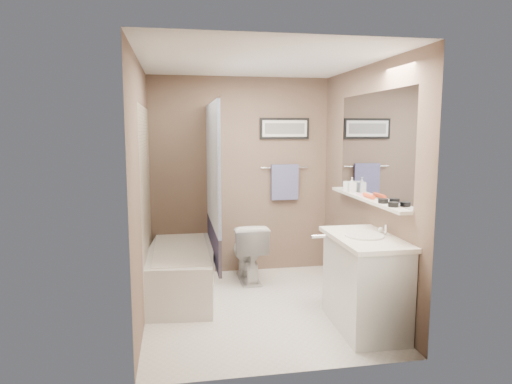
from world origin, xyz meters
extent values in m
plane|color=silver|center=(0.00, 0.00, 0.00)|extent=(2.50, 2.50, 0.00)
cube|color=white|center=(0.00, 0.00, 2.38)|extent=(2.20, 2.50, 0.04)
cube|color=brown|center=(0.00, 1.23, 1.20)|extent=(2.20, 0.04, 2.40)
cube|color=brown|center=(0.00, -1.23, 1.20)|extent=(2.20, 0.04, 2.40)
cube|color=brown|center=(-1.08, 0.00, 1.20)|extent=(0.04, 2.50, 2.40)
cube|color=brown|center=(1.08, 0.00, 1.20)|extent=(0.04, 2.50, 2.40)
cube|color=#C7B396|center=(-1.09, 0.50, 1.00)|extent=(0.02, 1.55, 2.00)
cylinder|color=silver|center=(-0.40, 0.50, 2.05)|extent=(0.02, 1.55, 0.02)
cube|color=white|center=(-0.40, 0.50, 1.40)|extent=(0.03, 1.45, 1.28)
cube|color=#2C294C|center=(-0.40, 0.50, 0.58)|extent=(0.03, 1.45, 0.36)
cube|color=silver|center=(1.09, -0.15, 1.62)|extent=(0.02, 1.60, 1.00)
cube|color=silver|center=(1.04, -0.15, 1.10)|extent=(0.12, 1.60, 0.03)
cylinder|color=silver|center=(0.55, 1.22, 1.30)|extent=(0.60, 0.02, 0.02)
cube|color=#7E81B7|center=(0.55, 1.20, 1.12)|extent=(0.34, 0.05, 0.44)
cube|color=black|center=(0.55, 1.23, 1.78)|extent=(0.62, 0.02, 0.26)
cube|color=white|center=(0.55, 1.22, 1.78)|extent=(0.56, 0.00, 0.20)
cube|color=#595959|center=(0.55, 1.22, 1.78)|extent=(0.50, 0.00, 0.13)
cube|color=silver|center=(0.55, -1.24, 1.00)|extent=(0.80, 0.02, 2.00)
cylinder|color=silver|center=(0.22, -1.19, 1.00)|extent=(0.10, 0.02, 0.02)
cube|color=silver|center=(-0.75, 0.53, 0.25)|extent=(0.84, 1.56, 0.50)
cube|color=silver|center=(-0.75, 0.53, 0.50)|extent=(0.56, 1.36, 0.02)
imported|color=silver|center=(0.03, 0.86, 0.35)|extent=(0.40, 0.69, 0.69)
cube|color=silver|center=(0.85, -0.61, 0.40)|extent=(0.52, 0.91, 0.80)
cube|color=white|center=(0.84, -0.61, 0.82)|extent=(0.54, 0.96, 0.04)
cylinder|color=silver|center=(0.83, -0.61, 0.85)|extent=(0.34, 0.34, 0.01)
cylinder|color=silver|center=(1.03, -0.61, 0.89)|extent=(0.02, 0.02, 0.10)
sphere|color=silver|center=(1.03, -0.51, 0.87)|extent=(0.05, 0.05, 0.05)
cylinder|color=black|center=(1.04, -0.72, 1.14)|extent=(0.09, 0.09, 0.04)
cylinder|color=black|center=(1.04, -0.52, 1.14)|extent=(0.09, 0.09, 0.04)
cylinder|color=#ED4921|center=(1.04, -0.22, 1.14)|extent=(0.04, 0.22, 0.04)
cube|color=pink|center=(1.04, 0.00, 1.12)|extent=(0.04, 0.16, 0.01)
cylinder|color=white|center=(1.04, 0.36, 1.17)|extent=(0.08, 0.08, 0.10)
imported|color=#999999|center=(1.04, 0.22, 1.19)|extent=(0.08, 0.08, 0.16)
camera|label=1|loc=(-0.79, -4.28, 1.77)|focal=32.00mm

